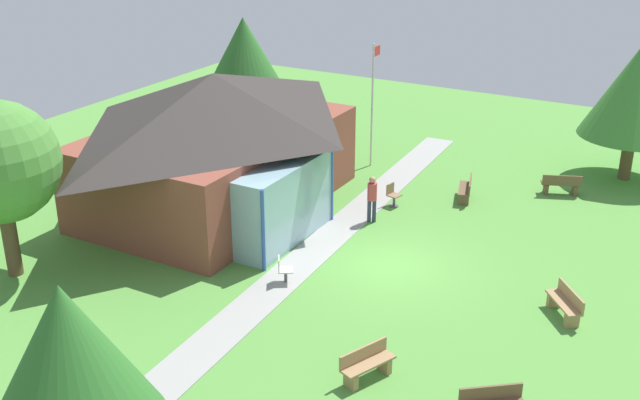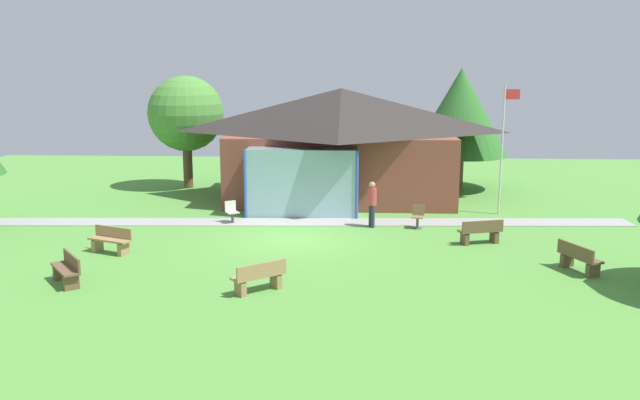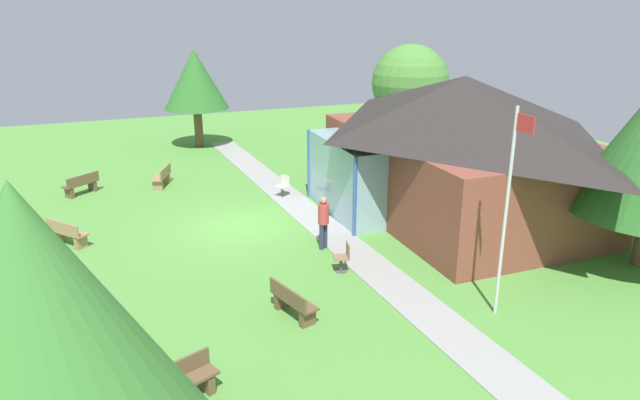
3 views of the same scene
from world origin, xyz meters
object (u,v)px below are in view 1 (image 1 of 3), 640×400
(pavilion, at_px, (219,139))
(tree_far_east, at_px, (638,90))
(patio_chair_lawn_spare, at_px, (393,195))
(flagpole, at_px, (373,100))
(bench_front_center, at_px, (565,304))
(bench_lawn_far_right, at_px, (561,185))
(tree_west_hedge, at_px, (69,362))
(bench_mid_right, at_px, (466,190))
(patio_chair_west, at_px, (284,271))
(bench_mid_left, at_px, (367,364))
(tree_behind_pavilion_right, at_px, (245,67))
(visitor_on_path, at_px, (372,196))

(pavilion, height_order, tree_far_east, tree_far_east)
(patio_chair_lawn_spare, distance_m, tree_far_east, 10.69)
(flagpole, relative_size, bench_front_center, 3.62)
(bench_lawn_far_right, relative_size, patio_chair_lawn_spare, 1.81)
(patio_chair_lawn_spare, height_order, tree_far_east, tree_far_east)
(pavilion, distance_m, tree_west_hedge, 15.48)
(bench_mid_right, distance_m, tree_west_hedge, 19.12)
(tree_west_hedge, bearing_deg, patio_chair_west, 9.68)
(tree_far_east, bearing_deg, patio_chair_lawn_spare, 135.68)
(flagpole, distance_m, bench_mid_left, 15.54)
(bench_mid_right, height_order, bench_front_center, same)
(flagpole, relative_size, tree_behind_pavilion_right, 0.88)
(visitor_on_path, relative_size, tree_far_east, 0.31)
(bench_lawn_far_right, xyz_separation_m, tree_west_hedge, (-21.13, 3.98, 3.16))
(bench_front_center, bearing_deg, bench_lawn_far_right, -24.66)
(flagpole, distance_m, bench_front_center, 13.48)
(tree_far_east, bearing_deg, pavilion, 129.06)
(visitor_on_path, bearing_deg, patio_chair_west, -122.06)
(flagpole, relative_size, bench_mid_right, 3.35)
(bench_mid_right, relative_size, tree_west_hedge, 0.31)
(patio_chair_lawn_spare, bearing_deg, bench_mid_left, 33.89)
(bench_lawn_far_right, distance_m, patio_chair_west, 12.66)
(patio_chair_lawn_spare, height_order, patio_chair_west, same)
(bench_front_center, bearing_deg, pavilion, 43.45)
(bench_mid_left, bearing_deg, tree_west_hedge, 0.60)
(bench_front_center, xyz_separation_m, tree_west_hedge, (-12.01, 6.27, 3.16))
(patio_chair_west, distance_m, tree_behind_pavilion_right, 13.17)
(bench_mid_left, relative_size, patio_chair_lawn_spare, 1.81)
(bench_mid_right, relative_size, tree_far_east, 0.28)
(bench_mid_right, bearing_deg, pavilion, 105.90)
(patio_chair_west, height_order, tree_west_hedge, tree_west_hedge)
(flagpole, relative_size, tree_far_east, 0.93)
(visitor_on_path, bearing_deg, tree_far_east, 23.30)
(patio_chair_west, bearing_deg, bench_lawn_far_right, 121.53)
(pavilion, relative_size, patio_chair_lawn_spare, 12.63)
(bench_front_center, distance_m, visitor_on_path, 8.24)
(pavilion, xyz_separation_m, bench_front_center, (-1.81, -13.19, -2.21))
(pavilion, bearing_deg, patio_chair_lawn_spare, -61.40)
(pavilion, xyz_separation_m, patio_chair_lawn_spare, (3.08, -5.66, -2.19))
(patio_chair_lawn_spare, xyz_separation_m, patio_chair_west, (-7.11, 0.41, 0.00))
(bench_front_center, distance_m, bench_lawn_far_right, 9.39)
(pavilion, xyz_separation_m, tree_behind_pavilion_right, (5.83, 2.81, 1.19))
(flagpole, xyz_separation_m, visitor_on_path, (-5.31, -2.60, -1.88))
(flagpole, height_order, bench_mid_right, flagpole)
(patio_chair_lawn_spare, xyz_separation_m, visitor_on_path, (-1.72, 0.05, 0.61))
(flagpole, xyz_separation_m, patio_chair_lawn_spare, (-3.59, -2.65, -2.48))
(pavilion, xyz_separation_m, tree_far_east, (10.36, -12.76, 1.11))
(tree_behind_pavilion_right, bearing_deg, tree_west_hedge, -153.67)
(flagpole, height_order, tree_west_hedge, flagpole)
(pavilion, bearing_deg, tree_far_east, -50.94)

